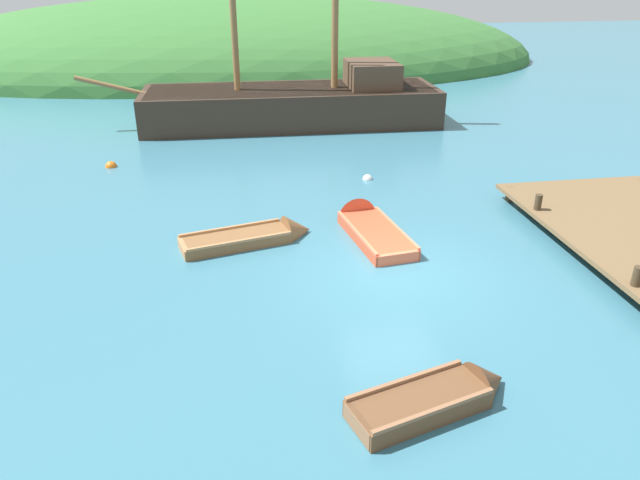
{
  "coord_description": "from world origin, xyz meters",
  "views": [
    {
      "loc": [
        -3.79,
        -12.25,
        6.85
      ],
      "look_at": [
        -1.58,
        1.66,
        0.21
      ],
      "focal_mm": 33.36,
      "sensor_mm": 36.0,
      "label": 1
    }
  ],
  "objects_px": {
    "sailing_ship": "(295,111)",
    "buoy_orange": "(111,167)",
    "rowboat_far": "(367,227)",
    "rowboat_outer_left": "(257,238)",
    "buoy_white": "(367,179)",
    "rowboat_near_dock": "(440,399)"
  },
  "relations": [
    {
      "from": "buoy_orange",
      "to": "sailing_ship",
      "type": "bearing_deg",
      "value": 35.25
    },
    {
      "from": "sailing_ship",
      "to": "rowboat_near_dock",
      "type": "relative_size",
      "value": 5.13
    },
    {
      "from": "buoy_orange",
      "to": "rowboat_near_dock",
      "type": "bearing_deg",
      "value": -62.06
    },
    {
      "from": "buoy_orange",
      "to": "buoy_white",
      "type": "xyz_separation_m",
      "value": [
        8.98,
        -2.81,
        0.0
      ]
    },
    {
      "from": "rowboat_far",
      "to": "buoy_orange",
      "type": "height_order",
      "value": "rowboat_far"
    },
    {
      "from": "rowboat_near_dock",
      "to": "buoy_white",
      "type": "distance_m",
      "value": 11.52
    },
    {
      "from": "sailing_ship",
      "to": "rowboat_far",
      "type": "xyz_separation_m",
      "value": [
        0.55,
        -12.24,
        -0.52
      ]
    },
    {
      "from": "rowboat_near_dock",
      "to": "rowboat_far",
      "type": "bearing_deg",
      "value": 69.78
    },
    {
      "from": "sailing_ship",
      "to": "rowboat_near_dock",
      "type": "height_order",
      "value": "sailing_ship"
    },
    {
      "from": "rowboat_outer_left",
      "to": "rowboat_near_dock",
      "type": "xyz_separation_m",
      "value": [
        2.65,
        -7.03,
        0.03
      ]
    },
    {
      "from": "rowboat_far",
      "to": "rowboat_outer_left",
      "type": "xyz_separation_m",
      "value": [
        -3.08,
        -0.21,
        -0.01
      ]
    },
    {
      "from": "rowboat_far",
      "to": "rowboat_near_dock",
      "type": "bearing_deg",
      "value": 168.6
    },
    {
      "from": "rowboat_outer_left",
      "to": "buoy_orange",
      "type": "relative_size",
      "value": 8.83
    },
    {
      "from": "rowboat_far",
      "to": "rowboat_outer_left",
      "type": "bearing_deg",
      "value": 85.83
    },
    {
      "from": "buoy_orange",
      "to": "buoy_white",
      "type": "distance_m",
      "value": 9.4
    },
    {
      "from": "sailing_ship",
      "to": "rowboat_outer_left",
      "type": "bearing_deg",
      "value": 79.78
    },
    {
      "from": "rowboat_far",
      "to": "sailing_ship",
      "type": "bearing_deg",
      "value": -5.46
    },
    {
      "from": "rowboat_near_dock",
      "to": "rowboat_outer_left",
      "type": "bearing_deg",
      "value": 93.79
    },
    {
      "from": "sailing_ship",
      "to": "buoy_orange",
      "type": "relative_size",
      "value": 38.17
    },
    {
      "from": "sailing_ship",
      "to": "rowboat_near_dock",
      "type": "xyz_separation_m",
      "value": [
        0.13,
        -19.49,
        -0.49
      ]
    },
    {
      "from": "rowboat_outer_left",
      "to": "buoy_white",
      "type": "bearing_deg",
      "value": 33.03
    },
    {
      "from": "sailing_ship",
      "to": "rowboat_far",
      "type": "bearing_deg",
      "value": 93.83
    }
  ]
}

